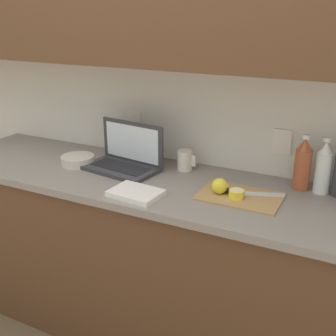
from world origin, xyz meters
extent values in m
plane|color=brown|center=(0.00, 0.00, 0.00)|extent=(12.00, 12.00, 0.00)
cube|color=white|center=(0.00, 0.34, 1.30)|extent=(5.20, 0.06, 2.60)
cube|color=white|center=(-0.16, 0.31, 1.08)|extent=(0.09, 0.01, 0.12)
cube|color=white|center=(0.65, 0.31, 1.08)|extent=(0.09, 0.01, 0.12)
cube|color=brown|center=(0.00, 0.00, 0.43)|extent=(2.08, 0.58, 0.87)
cube|color=gray|center=(0.00, 0.00, 0.88)|extent=(2.14, 0.62, 0.03)
cube|color=#9EA3A8|center=(-0.76, 0.03, 0.82)|extent=(0.51, 0.40, 0.16)
cube|color=#333338|center=(-0.09, 0.04, 0.91)|extent=(0.40, 0.27, 0.02)
cube|color=black|center=(-0.09, 0.04, 0.92)|extent=(0.32, 0.17, 0.00)
cube|color=#333338|center=(-0.07, 0.14, 1.02)|extent=(0.38, 0.06, 0.22)
cube|color=silver|center=(-0.08, 0.13, 1.02)|extent=(0.33, 0.05, 0.18)
cube|color=tan|center=(0.55, -0.01, 0.91)|extent=(0.36, 0.24, 0.01)
cube|color=silver|center=(0.64, 0.05, 0.91)|extent=(0.18, 0.09, 0.00)
cylinder|color=black|center=(0.51, 0.00, 0.92)|extent=(0.11, 0.06, 0.02)
cylinder|color=yellow|center=(0.55, -0.03, 0.93)|extent=(0.07, 0.07, 0.03)
cylinder|color=#F4EAA3|center=(0.55, -0.03, 0.94)|extent=(0.06, 0.06, 0.00)
sphere|color=yellow|center=(0.46, -0.02, 0.94)|extent=(0.07, 0.07, 0.07)
cylinder|color=#A34C2D|center=(0.77, 0.21, 0.99)|extent=(0.07, 0.07, 0.18)
cone|color=#A34C2D|center=(0.77, 0.21, 1.11)|extent=(0.07, 0.07, 0.05)
cylinder|color=white|center=(0.77, 0.21, 1.15)|extent=(0.03, 0.03, 0.02)
cylinder|color=silver|center=(0.86, 0.21, 0.99)|extent=(0.07, 0.07, 0.18)
cone|color=silver|center=(0.86, 0.21, 1.11)|extent=(0.06, 0.06, 0.05)
cylinder|color=white|center=(0.86, 0.21, 1.15)|extent=(0.03, 0.03, 0.02)
cylinder|color=silver|center=(0.20, 0.19, 0.95)|extent=(0.08, 0.08, 0.10)
cube|color=silver|center=(0.25, 0.19, 0.96)|extent=(0.02, 0.01, 0.06)
cylinder|color=beige|center=(-0.34, 0.01, 0.92)|extent=(0.17, 0.17, 0.05)
cube|color=white|center=(0.14, -0.19, 0.91)|extent=(0.23, 0.18, 0.02)
camera|label=1|loc=(1.02, -1.64, 1.67)|focal=45.00mm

